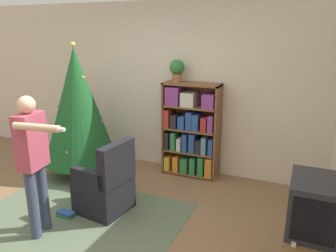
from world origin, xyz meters
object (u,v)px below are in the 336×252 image
Objects in this scene: armchair at (106,187)px; standing_person at (33,156)px; potted_plant at (177,69)px; television at (314,206)px; christmas_tree at (78,106)px; bookshelf at (191,131)px.

armchair is 0.60× the size of standing_person.
potted_plant reaches higher than armchair.
christmas_tree reaches higher than television.
potted_plant is at bearing 173.89° from armchair.
christmas_tree is 1.30× the size of standing_person.
armchair is (0.98, -0.80, -0.75)m from christmas_tree.
armchair is at bearing 172.85° from television.
christmas_tree is 1.57m from potted_plant.
television is 2.34m from armchair.
television is at bearing 89.96° from standing_person.
television is at bearing -18.38° from christmas_tree.
bookshelf is 0.95m from potted_plant.
armchair is at bearing -39.17° from christmas_tree.
potted_plant is at bearing 138.20° from television.
standing_person is at bearing -171.71° from television.
bookshelf is 0.71× the size of christmas_tree.
bookshelf is 2.61× the size of television.
television is 2.73m from standing_person.
christmas_tree is at bearing -157.51° from bookshelf.
christmas_tree reaches higher than standing_person.
armchair is (-2.29, 0.29, -0.41)m from television.
armchair is 2.80× the size of potted_plant.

